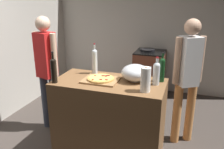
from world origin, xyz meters
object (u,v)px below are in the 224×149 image
object	(u,v)px
wine_bottle_amber	(162,69)
person_in_red	(187,75)
paper_towel_roll	(146,80)
wine_bottle_green	(156,72)
wine_bottle_clear	(54,69)
person_in_stripes	(47,67)
mixing_bowl	(135,73)
stove	(149,74)
wine_bottle_dark	(95,60)
pizza	(101,78)

from	to	relation	value
wine_bottle_amber	person_in_red	distance (m)	0.47
paper_towel_roll	wine_bottle_green	bearing A→B (deg)	72.43
paper_towel_roll	wine_bottle_green	world-z (taller)	wine_bottle_green
wine_bottle_clear	person_in_stripes	xyz separation A→B (m)	(-0.42, 0.48, -0.16)
wine_bottle_green	paper_towel_roll	bearing A→B (deg)	-107.57
mixing_bowl	stove	distance (m)	1.88
mixing_bowl	wine_bottle_amber	world-z (taller)	wine_bottle_amber
mixing_bowl	wine_bottle_clear	xyz separation A→B (m)	(-0.84, -0.34, 0.06)
wine_bottle_green	stove	size ratio (longest dim) A/B	0.34
wine_bottle_green	mixing_bowl	bearing A→B (deg)	170.03
mixing_bowl	wine_bottle_amber	xyz separation A→B (m)	(0.29, 0.07, 0.05)
mixing_bowl	person_in_red	size ratio (longest dim) A/B	0.20
mixing_bowl	stove	xyz separation A→B (m)	(-0.12, 1.78, -0.59)
wine_bottle_green	wine_bottle_dark	world-z (taller)	wine_bottle_dark
wine_bottle_clear	stove	bearing A→B (deg)	71.26
mixing_bowl	person_in_stripes	size ratio (longest dim) A/B	0.20
paper_towel_roll	person_in_stripes	size ratio (longest dim) A/B	0.16
wine_bottle_dark	person_in_red	bearing A→B (deg)	16.01
mixing_bowl	person_in_red	xyz separation A→B (m)	(0.57, 0.42, -0.10)
paper_towel_roll	person_in_red	size ratio (longest dim) A/B	0.16
wine_bottle_amber	wine_bottle_green	bearing A→B (deg)	-110.43
pizza	wine_bottle_amber	bearing A→B (deg)	17.21
pizza	wine_bottle_green	distance (m)	0.63
mixing_bowl	wine_bottle_amber	size ratio (longest dim) A/B	0.93
wine_bottle_amber	person_in_red	world-z (taller)	person_in_red
wine_bottle_amber	person_in_stripes	world-z (taller)	person_in_stripes
wine_bottle_green	wine_bottle_dark	size ratio (longest dim) A/B	0.81
paper_towel_roll	wine_bottle_dark	world-z (taller)	wine_bottle_dark
pizza	person_in_stripes	bearing A→B (deg)	163.39
person_in_stripes	wine_bottle_clear	bearing A→B (deg)	-48.88
wine_bottle_clear	wine_bottle_dark	bearing A→B (deg)	55.66
wine_bottle_clear	person_in_red	world-z (taller)	person_in_red
wine_bottle_green	stove	bearing A→B (deg)	101.30
mixing_bowl	wine_bottle_dark	xyz separation A→B (m)	(-0.54, 0.10, 0.07)
wine_bottle_green	person_in_stripes	bearing A→B (deg)	173.14
wine_bottle_amber	pizza	bearing A→B (deg)	-162.79
pizza	stove	distance (m)	2.00
wine_bottle_amber	person_in_stripes	xyz separation A→B (m)	(-1.55, 0.07, -0.15)
pizza	wine_bottle_green	bearing A→B (deg)	8.07
pizza	person_in_stripes	size ratio (longest dim) A/B	0.19
pizza	wine_bottle_dark	distance (m)	0.32
stove	person_in_stripes	bearing A→B (deg)	-124.81
stove	person_in_stripes	distance (m)	2.06
mixing_bowl	wine_bottle_amber	distance (m)	0.30
wine_bottle_green	wine_bottle_clear	bearing A→B (deg)	-164.49
person_in_stripes	person_in_red	size ratio (longest dim) A/B	1.00
wine_bottle_green	wine_bottle_clear	world-z (taller)	wine_bottle_clear
paper_towel_roll	wine_bottle_clear	distance (m)	1.02
wine_bottle_clear	wine_bottle_dark	xyz separation A→B (m)	(0.31, 0.45, 0.01)
stove	person_in_red	size ratio (longest dim) A/B	0.57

